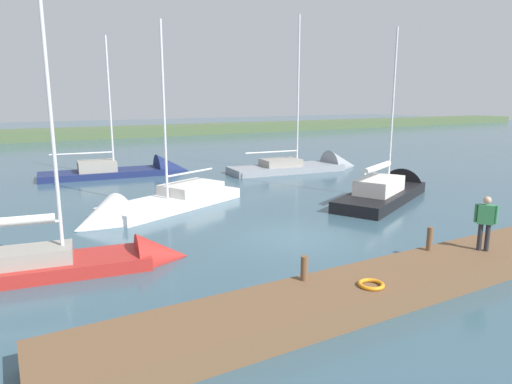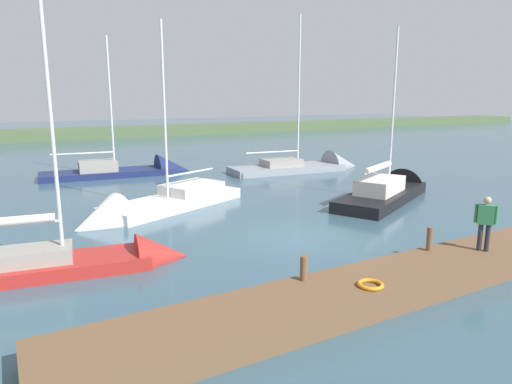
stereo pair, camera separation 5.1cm
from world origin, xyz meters
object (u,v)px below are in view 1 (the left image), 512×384
Objects in this scene: life_ring_buoy at (371,284)px; sailboat_behind_pier at (149,211)px; sailboat_far_right at (392,192)px; mooring_post_far at (430,239)px; mooring_post_near at (304,268)px; person_on_dock at (485,220)px; sailboat_far_left at (135,173)px; sailboat_outer_mooring at (312,168)px; sailboat_mid_channel at (90,264)px.

sailboat_behind_pier is (2.03, -12.32, -0.54)m from life_ring_buoy.
mooring_post_far is at bearing -156.26° from sailboat_far_right.
mooring_post_near is 0.38× the size of person_on_dock.
life_ring_buoy is at bearing 136.50° from mooring_post_near.
sailboat_outer_mooring is (-11.93, 4.50, 0.01)m from sailboat_far_left.
sailboat_far_left is 18.11m from sailboat_mid_channel.
sailboat_behind_pier is 6.93m from sailboat_mid_channel.
sailboat_behind_pier is (2.36, 11.20, -0.00)m from sailboat_far_left.
mooring_post_near is 0.05× the size of sailboat_outer_mooring.
mooring_post_near is 4.73m from mooring_post_far.
life_ring_buoy is at bearing -85.67° from sailboat_far_left.
sailboat_far_left is (3.18, -22.35, -0.86)m from mooring_post_far.
sailboat_behind_pier is at bearing -63.60° from mooring_post_far.
person_on_dock is (-10.60, 6.09, 1.47)m from sailboat_mid_channel.
sailboat_far_right is (-7.06, -8.31, -0.75)m from mooring_post_far.
person_on_dock is (7.32, 18.68, 1.46)m from sailboat_outer_mooring.
sailboat_far_right is at bearing 19.17° from sailboat_mid_channel.
life_ring_buoy is 0.07× the size of sailboat_behind_pier.
mooring_post_far is 10.93m from sailboat_far_right.
sailboat_far_right is 10.82m from person_on_dock.
sailboat_behind_pier is 1.11× the size of sailboat_mid_channel.
sailboat_mid_channel is at bearing -48.58° from life_ring_buoy.
life_ring_buoy is 23.52m from sailboat_far_left.
sailboat_behind_pier is 12.92m from sailboat_far_right.
sailboat_outer_mooring reaches higher than life_ring_buoy.
sailboat_far_left reaches higher than sailboat_mid_channel.
life_ring_buoy is 5.04m from person_on_dock.
mooring_post_far is 0.06× the size of sailboat_outer_mooring.
mooring_post_far is 0.08× the size of sailboat_far_right.
life_ring_buoy is 8.58m from sailboat_mid_channel.
sailboat_far_right reaches higher than life_ring_buoy.
sailboat_behind_pier is at bearing 141.36° from sailboat_far_right.
mooring_post_near is 6.93m from sailboat_mid_channel.
sailboat_far_left reaches higher than person_on_dock.
mooring_post_far is at bearing -66.66° from person_on_dock.
mooring_post_far is 12.48m from sailboat_behind_pier.
life_ring_buoy is at bearing 75.65° from sailboat_behind_pier.
person_on_dock is at bearing -147.55° from sailboat_far_right.
mooring_post_far is 0.07× the size of sailboat_far_left.
sailboat_mid_channel is at bearing 164.74° from sailboat_far_right.
sailboat_outer_mooring is (-8.75, -17.85, -0.84)m from mooring_post_far.
sailboat_outer_mooring reaches higher than mooring_post_near.
person_on_dock is at bearing 96.47° from sailboat_behind_pier.
life_ring_buoy is 12.50m from sailboat_behind_pier.
sailboat_outer_mooring reaches higher than sailboat_far_right.
sailboat_far_right is at bearing 143.56° from sailboat_behind_pier.
sailboat_far_right is (-10.57, -9.47, -0.43)m from life_ring_buoy.
life_ring_buoy is (3.51, 1.16, -0.32)m from mooring_post_far.
sailboat_outer_mooring reaches higher than sailboat_far_left.
sailboat_outer_mooring is at bearing -147.89° from person_on_dock.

